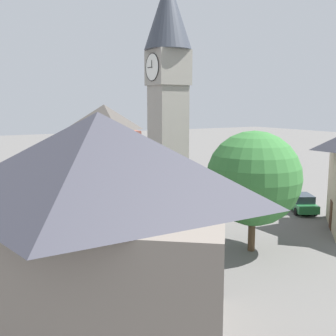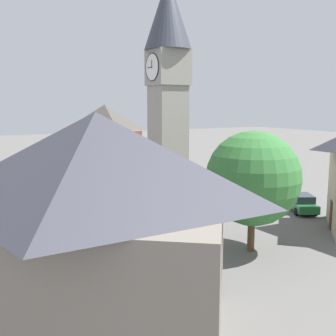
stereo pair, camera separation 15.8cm
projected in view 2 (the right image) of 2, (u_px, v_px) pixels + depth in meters
name	position (u px, v px, depth m)	size (l,w,h in m)	color
ground_plane	(168.00, 216.00, 33.14)	(200.00, 200.00, 0.00)	#605E5B
clock_tower	(168.00, 79.00, 31.43)	(3.68, 3.68, 18.91)	gray
car_blue_kerb	(302.00, 203.00, 34.38)	(4.43, 3.48, 1.53)	#236B38
car_silver_kerb	(199.00, 178.00, 45.91)	(2.14, 4.28, 1.53)	white
car_red_corner	(210.00, 188.00, 40.49)	(4.13, 4.09, 1.53)	white
car_white_side	(39.00, 242.00, 24.63)	(2.07, 4.26, 1.53)	red
car_black_far	(28.00, 198.00, 36.04)	(3.89, 4.28, 1.53)	black
pedestrian	(250.00, 185.00, 40.82)	(0.40, 0.44, 1.69)	#2D3351
tree	(253.00, 178.00, 24.61)	(5.81, 5.81, 7.52)	brown
building_shop_left	(105.00, 141.00, 49.35)	(8.51, 7.88, 9.08)	#995142
building_hall_far	(98.00, 226.00, 15.24)	(12.30, 12.60, 8.80)	slate
road_sign	(148.00, 183.00, 37.05)	(0.60, 0.07, 2.80)	gray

